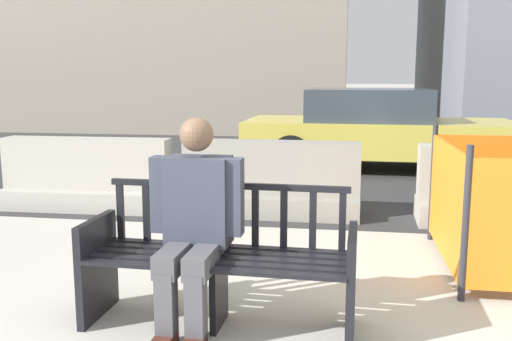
# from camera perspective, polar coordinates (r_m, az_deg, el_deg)

# --- Properties ---
(street_asphalt) EXTENTS (120.00, 12.00, 0.01)m
(street_asphalt) POSITION_cam_1_polar(r_m,az_deg,el_deg) (11.83, 8.41, 1.82)
(street_asphalt) COLOR #333335
(street_asphalt) RESTS_ON ground
(street_bench) EXTENTS (1.71, 0.58, 0.88)m
(street_bench) POSITION_cam_1_polar(r_m,az_deg,el_deg) (3.64, -3.65, -9.33)
(street_bench) COLOR black
(street_bench) RESTS_ON ground
(seated_person) EXTENTS (0.58, 0.73, 1.31)m
(seated_person) POSITION_cam_1_polar(r_m,az_deg,el_deg) (3.54, -6.21, -4.95)
(seated_person) COLOR #383D4C
(seated_person) RESTS_ON ground
(jersey_barrier_centre) EXTENTS (2.01, 0.71, 0.84)m
(jersey_barrier_centre) POSITION_cam_1_polar(r_m,az_deg,el_deg) (6.48, 1.51, -1.43)
(jersey_barrier_centre) COLOR gray
(jersey_barrier_centre) RESTS_ON ground
(jersey_barrier_left) EXTENTS (2.01, 0.71, 0.84)m
(jersey_barrier_left) POSITION_cam_1_polar(r_m,az_deg,el_deg) (7.07, -16.48, -0.90)
(jersey_barrier_left) COLOR #ADA89E
(jersey_barrier_left) RESTS_ON ground
(car_taxi_near) EXTENTS (4.43, 2.04, 1.34)m
(car_taxi_near) POSITION_cam_1_polar(r_m,az_deg,el_deg) (9.82, 11.82, 4.06)
(car_taxi_near) COLOR #DBC64C
(car_taxi_near) RESTS_ON ground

